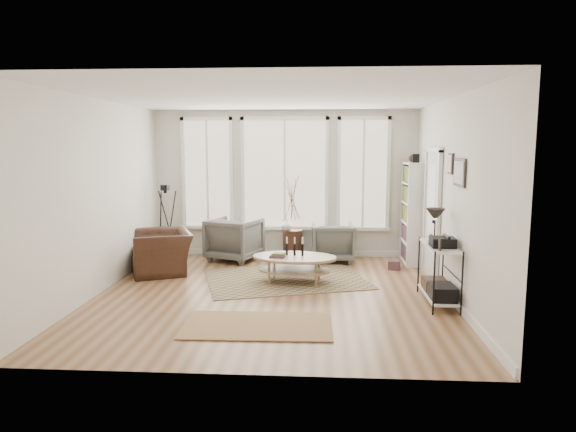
# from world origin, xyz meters

# --- Properties ---
(room) EXTENTS (5.50, 5.54, 2.90)m
(room) POSITION_xyz_m (0.02, 0.03, 1.43)
(room) COLOR #976E4C
(room) RESTS_ON ground
(bay_window) EXTENTS (4.14, 0.12, 2.24)m
(bay_window) POSITION_xyz_m (0.00, 2.71, 1.61)
(bay_window) COLOR tan
(bay_window) RESTS_ON ground
(door) EXTENTS (0.09, 1.06, 2.22)m
(door) POSITION_xyz_m (2.57, 1.15, 1.12)
(door) COLOR silver
(door) RESTS_ON ground
(bookcase) EXTENTS (0.31, 0.85, 2.06)m
(bookcase) POSITION_xyz_m (2.44, 2.23, 0.96)
(bookcase) COLOR white
(bookcase) RESTS_ON ground
(low_shelf) EXTENTS (0.38, 1.08, 1.30)m
(low_shelf) POSITION_xyz_m (2.38, -0.30, 0.51)
(low_shelf) COLOR white
(low_shelf) RESTS_ON ground
(wall_art) EXTENTS (0.04, 0.88, 0.44)m
(wall_art) POSITION_xyz_m (2.58, -0.27, 1.88)
(wall_art) COLOR black
(wall_art) RESTS_ON ground
(rug_main) EXTENTS (3.00, 2.57, 0.01)m
(rug_main) POSITION_xyz_m (0.14, 0.87, 0.01)
(rug_main) COLOR brown
(rug_main) RESTS_ON ground
(rug_runner) EXTENTS (1.84, 1.05, 0.01)m
(rug_runner) POSITION_xyz_m (-0.05, -1.40, 0.01)
(rug_runner) COLOR brown
(rug_runner) RESTS_ON ground
(coffee_table) EXTENTS (1.44, 1.01, 0.62)m
(coffee_table) POSITION_xyz_m (0.29, 0.70, 0.34)
(coffee_table) COLOR tan
(coffee_table) RESTS_ON ground
(armchair_left) EXTENTS (1.15, 1.16, 0.83)m
(armchair_left) POSITION_xyz_m (-0.94, 2.23, 0.41)
(armchair_left) COLOR #5F5F5A
(armchair_left) RESTS_ON ground
(armchair_right) EXTENTS (0.82, 0.84, 0.73)m
(armchair_right) POSITION_xyz_m (0.96, 2.28, 0.37)
(armchair_right) COLOR #5F5F5A
(armchair_right) RESTS_ON ground
(side_table) EXTENTS (0.38, 0.38, 1.62)m
(side_table) POSITION_xyz_m (0.18, 2.42, 0.78)
(side_table) COLOR #3A2217
(side_table) RESTS_ON ground
(vase) EXTENTS (0.27, 0.27, 0.23)m
(vase) POSITION_xyz_m (0.06, 2.37, 0.69)
(vase) COLOR silver
(vase) RESTS_ON side_table
(accent_chair) EXTENTS (1.42, 1.34, 0.73)m
(accent_chair) POSITION_xyz_m (-2.06, 1.20, 0.36)
(accent_chair) COLOR #3A2217
(accent_chair) RESTS_ON ground
(tripod_camera) EXTENTS (0.51, 0.51, 1.46)m
(tripod_camera) POSITION_xyz_m (-2.25, 2.15, 0.67)
(tripod_camera) COLOR black
(tripod_camera) RESTS_ON ground
(book_stack_near) EXTENTS (0.25, 0.29, 0.16)m
(book_stack_near) POSITION_xyz_m (2.05, 1.69, 0.08)
(book_stack_near) COLOR maroon
(book_stack_near) RESTS_ON ground
(book_stack_far) EXTENTS (0.24, 0.29, 0.16)m
(book_stack_far) POSITION_xyz_m (2.05, 1.73, 0.08)
(book_stack_far) COLOR maroon
(book_stack_far) RESTS_ON ground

